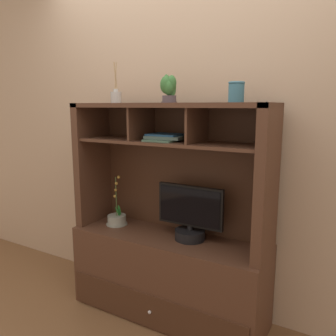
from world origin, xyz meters
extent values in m
cube|color=brown|center=(0.00, 0.00, -0.01)|extent=(6.00, 6.00, 0.02)
cube|color=tan|center=(0.00, 0.26, 1.40)|extent=(6.00, 0.02, 2.80)
cube|color=#4F3121|center=(0.00, 0.00, 0.29)|extent=(1.39, 0.45, 0.59)
cube|color=#422819|center=(0.00, -0.23, 0.14)|extent=(1.33, 0.01, 0.23)
sphere|color=silver|center=(0.00, -0.24, 0.14)|extent=(0.02, 0.02, 0.02)
cube|color=#4F3121|center=(-0.66, 0.00, 1.05)|extent=(0.06, 0.37, 0.91)
cube|color=#4F3121|center=(0.66, 0.00, 1.05)|extent=(0.06, 0.37, 0.91)
cube|color=#422819|center=(0.00, 0.18, 1.03)|extent=(1.33, 0.02, 0.88)
cube|color=#4F3121|center=(0.00, 0.00, 1.49)|extent=(1.39, 0.37, 0.03)
cube|color=#4F3121|center=(0.00, 0.00, 1.24)|extent=(1.27, 0.33, 0.02)
cube|color=#4F3121|center=(-0.21, 0.00, 1.36)|extent=(0.02, 0.32, 0.22)
cube|color=#4F3121|center=(0.21, 0.00, 1.36)|extent=(0.02, 0.32, 0.22)
cylinder|color=black|center=(0.16, 0.02, 0.62)|extent=(0.21, 0.21, 0.07)
cylinder|color=black|center=(0.16, 0.02, 0.67)|extent=(0.04, 0.04, 0.03)
cube|color=black|center=(0.16, 0.02, 0.82)|extent=(0.47, 0.03, 0.28)
cube|color=black|center=(0.16, 0.00, 0.82)|extent=(0.44, 0.00, 0.25)
cylinder|color=gray|center=(-0.45, 0.00, 0.63)|extent=(0.14, 0.14, 0.07)
cylinder|color=gray|center=(-0.45, 0.00, 0.59)|extent=(0.16, 0.16, 0.01)
cylinder|color=#4C6B38|center=(-0.45, 0.00, 0.81)|extent=(0.02, 0.03, 0.30)
sphere|color=#B88C38|center=(-0.47, 0.00, 0.81)|extent=(0.02, 0.02, 0.02)
sphere|color=#B88C38|center=(-0.46, 0.00, 0.86)|extent=(0.02, 0.02, 0.02)
sphere|color=#B88C38|center=(-0.45, 0.01, 0.91)|extent=(0.02, 0.02, 0.02)
sphere|color=#B88C38|center=(-0.44, 0.02, 0.96)|extent=(0.02, 0.02, 0.02)
ellipsoid|color=#27772E|center=(-0.44, -0.01, 0.69)|extent=(0.04, 0.05, 0.09)
ellipsoid|color=#27772E|center=(-0.44, 0.01, 0.69)|extent=(0.06, 0.08, 0.12)
cube|color=#4F7762|center=(-0.03, 0.00, 1.26)|extent=(0.21, 0.26, 0.01)
cube|color=#526A63|center=(-0.02, 0.01, 1.28)|extent=(0.26, 0.21, 0.02)
cube|color=navy|center=(-0.03, 0.01, 1.29)|extent=(0.22, 0.19, 0.01)
cylinder|color=#B5B6B3|center=(-0.45, 0.03, 1.54)|extent=(0.08, 0.08, 0.08)
cylinder|color=#B5B6B3|center=(-0.45, 0.03, 1.59)|extent=(0.03, 0.03, 0.02)
cylinder|color=tan|center=(-0.45, 0.03, 1.68)|extent=(0.00, 0.04, 0.20)
cylinder|color=tan|center=(-0.45, 0.03, 1.68)|extent=(0.03, 0.01, 0.21)
cylinder|color=tan|center=(-0.45, 0.03, 1.68)|extent=(0.01, 0.02, 0.21)
cylinder|color=tan|center=(-0.45, 0.03, 1.68)|extent=(0.01, 0.02, 0.21)
cylinder|color=tan|center=(-0.45, 0.03, 1.68)|extent=(0.02, 0.01, 0.21)
cylinder|color=#4D434A|center=(0.00, 0.02, 1.53)|extent=(0.09, 0.09, 0.05)
cylinder|color=#4D434A|center=(0.00, 0.02, 1.51)|extent=(0.11, 0.11, 0.01)
ellipsoid|color=#346B33|center=(0.02, 0.01, 1.63)|extent=(0.06, 0.06, 0.10)
ellipsoid|color=#346B33|center=(0.02, 0.03, 1.61)|extent=(0.04, 0.07, 0.14)
ellipsoid|color=#346B33|center=(0.00, 0.03, 1.60)|extent=(0.04, 0.05, 0.11)
ellipsoid|color=#346B33|center=(-0.02, 0.02, 1.62)|extent=(0.05, 0.06, 0.13)
ellipsoid|color=#346B33|center=(-0.02, 0.00, 1.62)|extent=(0.08, 0.07, 0.11)
ellipsoid|color=#346B33|center=(0.01, 0.00, 1.60)|extent=(0.07, 0.06, 0.10)
cylinder|color=teal|center=(0.45, 0.02, 1.56)|extent=(0.09, 0.09, 0.11)
torus|color=teal|center=(0.45, 0.02, 1.62)|extent=(0.10, 0.10, 0.01)
camera|label=1|loc=(1.13, -1.94, 1.49)|focal=36.32mm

